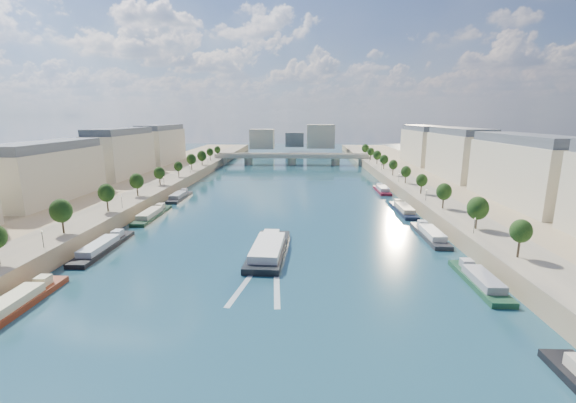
{
  "coord_description": "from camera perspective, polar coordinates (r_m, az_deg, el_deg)",
  "views": [
    {
      "loc": [
        7.52,
        -52.97,
        35.13
      ],
      "look_at": [
        2.58,
        81.99,
        5.0
      ],
      "focal_mm": 24.0,
      "sensor_mm": 36.0,
      "label": 1
    }
  ],
  "objects": [
    {
      "name": "wake",
      "position": [
        86.12,
        -3.87,
        -11.51
      ],
      "size": [
        10.75,
        26.02,
        0.04
      ],
      "color": "silver",
      "rests_on": "ground"
    },
    {
      "name": "trees_left",
      "position": [
        168.91,
        -19.69,
        3.45
      ],
      "size": [
        4.8,
        268.8,
        8.26
      ],
      "color": "#382B1E",
      "rests_on": "ground"
    },
    {
      "name": "ground",
      "position": [
        157.13,
        -0.7,
        -0.34
      ],
      "size": [
        700.0,
        700.0,
        0.0
      ],
      "primitive_type": "plane",
      "color": "#0B2F33",
      "rests_on": "ground"
    },
    {
      "name": "lamps_left",
      "position": [
        157.45,
        -20.36,
        1.78
      ],
      "size": [
        0.36,
        200.36,
        4.28
      ],
      "color": "black",
      "rests_on": "ground"
    },
    {
      "name": "buildings_left",
      "position": [
        190.06,
        -27.19,
        5.56
      ],
      "size": [
        16.0,
        226.0,
        23.2
      ],
      "color": "beige",
      "rests_on": "ground"
    },
    {
      "name": "skyline",
      "position": [
        373.08,
        1.45,
        9.43
      ],
      "size": [
        79.0,
        42.0,
        22.0
      ],
      "color": "beige",
      "rests_on": "ground"
    },
    {
      "name": "moored_barges_left",
      "position": [
        117.35,
        -25.01,
        -5.63
      ],
      "size": [
        5.0,
        149.11,
        3.6
      ],
      "color": "#1B273C",
      "rests_on": "ground"
    },
    {
      "name": "trees_right",
      "position": [
        171.52,
        18.18,
        3.69
      ],
      "size": [
        4.8,
        268.8,
        8.26
      ],
      "color": "#382B1E",
      "rests_on": "ground"
    },
    {
      "name": "quay_right",
      "position": [
        169.18,
        24.45,
        0.31
      ],
      "size": [
        44.0,
        520.0,
        5.0
      ],
      "primitive_type": "cube",
      "color": "#9E8460",
      "rests_on": "ground"
    },
    {
      "name": "pave_left",
      "position": [
        168.72,
        -20.43,
        1.51
      ],
      "size": [
        14.0,
        520.0,
        0.1
      ],
      "primitive_type": "cube",
      "color": "gray",
      "rests_on": "quay_left"
    },
    {
      "name": "bridge",
      "position": [
        283.92,
        0.57,
        6.5
      ],
      "size": [
        112.0,
        12.0,
        8.15
      ],
      "color": "#C1B79E",
      "rests_on": "ground"
    },
    {
      "name": "pave_right",
      "position": [
        163.56,
        19.67,
        1.24
      ],
      "size": [
        14.0,
        520.0,
        0.1
      ],
      "primitive_type": "cube",
      "color": "gray",
      "rests_on": "quay_right"
    },
    {
      "name": "moored_barges_right",
      "position": [
        119.94,
        20.53,
        -4.86
      ],
      "size": [
        5.0,
        162.53,
        3.6
      ],
      "color": "black",
      "rests_on": "ground"
    },
    {
      "name": "buildings_right",
      "position": [
        183.21,
        27.23,
        5.34
      ],
      "size": [
        16.0,
        226.0,
        23.2
      ],
      "color": "beige",
      "rests_on": "ground"
    },
    {
      "name": "tour_barge",
      "position": [
        100.97,
        -2.91,
        -7.09
      ],
      "size": [
        10.0,
        30.5,
        4.09
      ],
      "rotation": [
        0.0,
        0.0,
        -0.05
      ],
      "color": "black",
      "rests_on": "ground"
    },
    {
      "name": "quay_left",
      "position": [
        175.46,
        -24.9,
        0.68
      ],
      "size": [
        44.0,
        520.0,
        5.0
      ],
      "primitive_type": "cube",
      "color": "#9E8460",
      "rests_on": "ground"
    },
    {
      "name": "lamps_right",
      "position": [
        166.51,
        17.75,
        2.52
      ],
      "size": [
        0.36,
        200.36,
        4.28
      ],
      "color": "black",
      "rests_on": "ground"
    }
  ]
}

